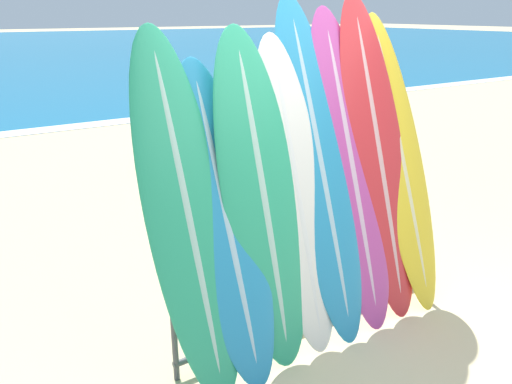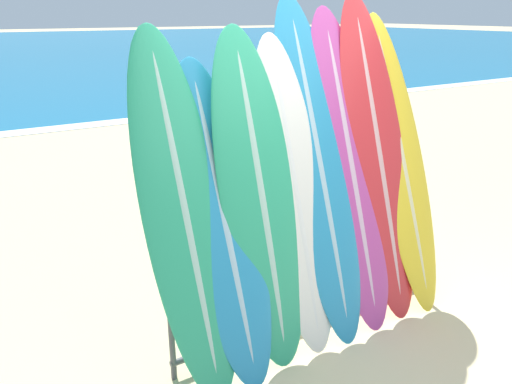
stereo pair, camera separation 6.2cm
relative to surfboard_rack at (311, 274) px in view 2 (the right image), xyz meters
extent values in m
plane|color=#CCB789|center=(0.21, -0.59, -0.47)|extent=(160.00, 160.00, 0.00)
cube|color=white|center=(0.21, 8.47, -0.46)|extent=(120.00, 0.60, 0.01)
cylinder|color=#47474C|center=(-1.13, 0.00, -0.04)|extent=(0.04, 0.04, 0.86)
cylinder|color=#47474C|center=(1.13, 0.00, -0.04)|extent=(0.04, 0.04, 0.86)
cylinder|color=#47474C|center=(0.00, 0.00, 0.37)|extent=(2.31, 0.04, 0.04)
cylinder|color=#47474C|center=(0.00, 0.00, -0.35)|extent=(2.31, 0.04, 0.04)
ellipsoid|color=#289E70|center=(-0.97, 0.09, 0.68)|extent=(0.55, 0.97, 2.29)
ellipsoid|color=#9AC3B3|center=(-0.97, 0.09, 0.68)|extent=(0.10, 0.94, 2.20)
ellipsoid|color=teal|center=(-0.71, 0.05, 0.57)|extent=(0.53, 0.94, 2.08)
ellipsoid|color=#98BACC|center=(-0.71, 0.05, 0.57)|extent=(0.10, 0.92, 2.00)
ellipsoid|color=#289E70|center=(-0.42, 0.05, 0.67)|extent=(0.60, 0.80, 2.28)
ellipsoid|color=#9AC3B3|center=(-0.42, 0.05, 0.67)|extent=(0.11, 0.78, 2.19)
ellipsoid|color=silver|center=(-0.13, 0.06, 0.64)|extent=(0.52, 0.80, 2.22)
ellipsoid|color=silver|center=(-0.13, 0.06, 0.64)|extent=(0.09, 0.78, 2.13)
ellipsoid|color=teal|center=(0.12, 0.11, 0.77)|extent=(0.55, 0.99, 2.48)
ellipsoid|color=#98BACC|center=(0.12, 0.11, 0.77)|extent=(0.10, 0.96, 2.39)
ellipsoid|color=#B23D8E|center=(0.42, 0.10, 0.73)|extent=(0.57, 0.92, 2.40)
ellipsoid|color=#CAA1BE|center=(0.42, 0.10, 0.73)|extent=(0.10, 0.89, 2.31)
ellipsoid|color=red|center=(0.71, 0.11, 0.78)|extent=(0.58, 0.90, 2.50)
ellipsoid|color=#D19A9C|center=(0.71, 0.11, 0.78)|extent=(0.10, 0.88, 2.40)
ellipsoid|color=yellow|center=(0.97, 0.10, 0.71)|extent=(0.50, 0.98, 2.35)
ellipsoid|color=beige|center=(0.97, 0.10, 0.71)|extent=(0.09, 0.95, 2.26)
cylinder|color=#846047|center=(0.67, 4.64, -0.06)|extent=(0.11, 0.11, 0.82)
cylinder|color=#846047|center=(0.50, 4.68, -0.06)|extent=(0.11, 0.11, 0.82)
cube|color=#478466|center=(0.58, 4.66, 0.23)|extent=(0.26, 0.20, 0.25)
cube|color=white|center=(0.58, 4.66, 0.68)|extent=(0.28, 0.22, 0.65)
sphere|color=#846047|center=(0.58, 4.66, 1.15)|extent=(0.23, 0.23, 0.23)
camera|label=1|loc=(-2.14, -2.61, 1.87)|focal=35.00mm
camera|label=2|loc=(-2.09, -2.64, 1.87)|focal=35.00mm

